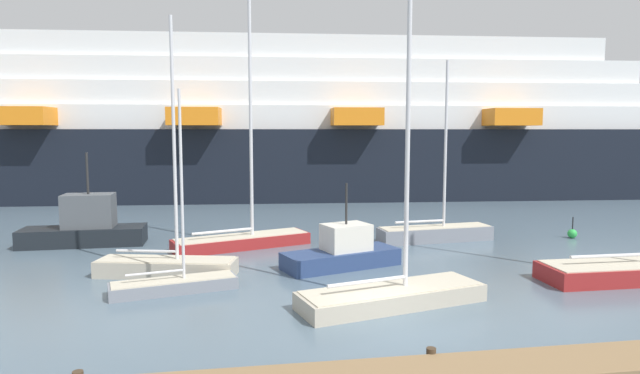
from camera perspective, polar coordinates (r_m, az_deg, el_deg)
ground_plane at (r=17.42m, az=7.41°, el=-14.21°), size 600.00×600.00×0.00m
sailboat_0 at (r=19.04m, az=7.67°, el=-10.93°), size 6.89×3.55×10.56m
sailboat_1 at (r=25.21m, az=30.18°, el=-7.28°), size 7.37×2.20×12.84m
sailboat_2 at (r=21.11m, az=-15.18°, el=-9.71°), size 4.77×2.25×7.51m
sailboat_3 at (r=30.14m, az=12.11°, el=-4.60°), size 6.46×2.12×9.73m
sailboat_4 at (r=28.12m, az=-8.23°, el=-5.17°), size 7.23×4.05×12.92m
sailboat_5 at (r=23.41m, az=-15.91°, el=-7.79°), size 5.93×2.74×10.55m
fishing_boat_0 at (r=23.93m, az=2.41°, el=-6.89°), size 5.51×3.43×3.71m
fishing_boat_1 at (r=30.94m, az=-23.57°, el=-3.88°), size 6.25×2.16×4.87m
channel_buoy_0 at (r=33.40m, az=25.16°, el=-4.47°), size 0.51×0.51×1.19m
cruise_ship at (r=53.48m, az=-18.96°, el=6.00°), size 112.25×24.19×19.72m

